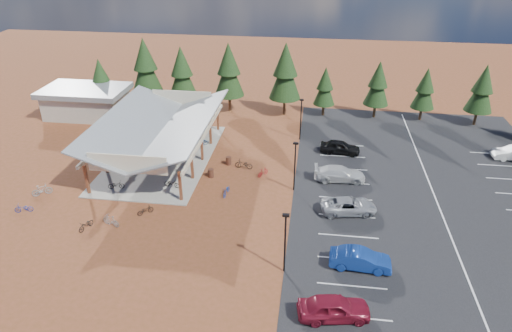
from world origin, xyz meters
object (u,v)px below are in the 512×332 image
(car_0, at_px, (334,308))
(outbuilding, at_px, (86,101))
(lamp_post_0, at_px, (285,239))
(bike_6, at_px, (200,140))
(bike_1, at_px, (143,157))
(car_1, at_px, (360,259))
(bike_2, at_px, (158,150))
(bike_15, at_px, (263,172))
(lamp_post_2, at_px, (301,116))
(bike_14, at_px, (227,191))
(bike_4, at_px, (172,183))
(bike_0, at_px, (116,185))
(car_2, at_px, (349,206))
(bike_5, at_px, (167,156))
(bike_12, at_px, (145,210))
(car_3, at_px, (340,174))
(trash_bin_1, at_px, (229,161))
(trash_bin_0, at_px, (211,173))
(bike_3, at_px, (171,128))
(bike_13, at_px, (111,221))
(bike_9, at_px, (42,190))
(lamp_post_1, at_px, (295,163))
(car_4, at_px, (340,147))
(bike_8, at_px, (86,225))
(bike_10, at_px, (24,208))
(bike_16, at_px, (244,164))
(bike_pavilion, at_px, (159,126))
(bike_7, at_px, (189,131))

(car_0, bearing_deg, outbuilding, 35.95)
(lamp_post_0, height_order, bike_6, lamp_post_0)
(bike_1, bearing_deg, car_1, -104.63)
(bike_2, height_order, bike_15, bike_2)
(lamp_post_2, xyz_separation_m, bike_14, (-6.36, -13.83, -2.51))
(bike_4, bearing_deg, bike_6, 8.01)
(bike_0, relative_size, car_2, 0.32)
(bike_5, distance_m, bike_12, 10.46)
(outbuilding, distance_m, bike_15, 29.10)
(car_0, relative_size, car_3, 0.93)
(bike_14, relative_size, bike_15, 1.18)
(bike_4, height_order, bike_14, bike_4)
(bike_14, distance_m, car_0, 17.44)
(bike_0, bearing_deg, trash_bin_1, -70.02)
(trash_bin_0, relative_size, trash_bin_1, 1.00)
(bike_4, xyz_separation_m, bike_15, (8.64, 3.64, -0.07))
(bike_3, xyz_separation_m, bike_13, (0.73, -19.95, -0.13))
(bike_9, xyz_separation_m, bike_12, (10.96, -1.80, -0.16))
(lamp_post_1, relative_size, car_4, 1.16)
(bike_15, bearing_deg, bike_14, 89.08)
(lamp_post_0, distance_m, bike_13, 15.94)
(bike_15, xyz_separation_m, car_1, (8.98, -13.25, 0.35))
(lamp_post_0, relative_size, car_2, 1.03)
(car_1, bearing_deg, bike_14, 56.00)
(bike_5, relative_size, bike_8, 1.08)
(bike_5, relative_size, bike_12, 1.16)
(bike_5, height_order, car_1, car_1)
(bike_1, distance_m, bike_10, 13.14)
(bike_8, relative_size, bike_16, 0.85)
(bike_0, distance_m, bike_9, 6.93)
(bike_1, height_order, bike_9, bike_1)
(bike_4, bearing_deg, bike_0, 111.02)
(bike_6, bearing_deg, trash_bin_1, -124.34)
(bike_9, bearing_deg, trash_bin_0, -105.60)
(bike_5, bearing_deg, outbuilding, 43.61)
(lamp_post_1, bearing_deg, bike_10, -163.23)
(outbuilding, xyz_separation_m, bike_13, (13.72, -24.16, -1.50))
(bike_2, relative_size, bike_12, 1.04)
(lamp_post_0, height_order, bike_1, lamp_post_0)
(bike_pavilion, distance_m, car_3, 19.88)
(bike_0, distance_m, car_2, 22.45)
(bike_15, bearing_deg, bike_13, 76.27)
(car_2, distance_m, car_3, 5.87)
(lamp_post_0, bearing_deg, trash_bin_0, 122.73)
(bike_16, xyz_separation_m, car_2, (10.70, -7.09, 0.23))
(lamp_post_0, relative_size, car_3, 1.00)
(bike_7, bearing_deg, car_2, -128.82)
(bike_1, distance_m, car_4, 21.97)
(lamp_post_1, xyz_separation_m, car_4, (4.69, 8.76, -2.18))
(bike_5, bearing_deg, bike_3, 5.67)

